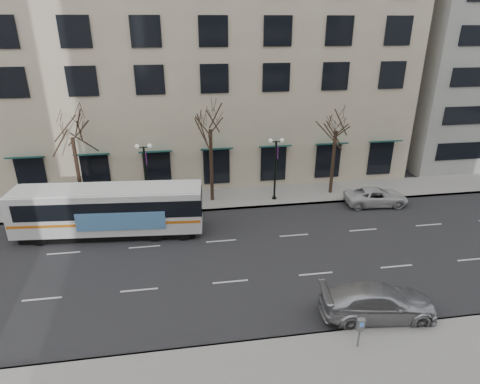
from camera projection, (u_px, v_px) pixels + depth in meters
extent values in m
plane|color=black|center=(225.00, 260.00, 24.56)|extent=(160.00, 160.00, 0.00)
cube|color=gray|center=(272.00, 196.00, 33.42)|extent=(80.00, 4.00, 0.15)
cube|color=#C2AC94|center=(177.00, 38.00, 38.69)|extent=(40.00, 20.00, 24.00)
cylinder|color=black|center=(79.00, 175.00, 30.04)|extent=(0.28, 0.28, 5.74)
cylinder|color=black|center=(211.00, 167.00, 31.40)|extent=(0.28, 0.28, 5.95)
cylinder|color=black|center=(333.00, 163.00, 32.91)|extent=(0.28, 0.28, 5.46)
cylinder|color=black|center=(146.00, 179.00, 30.34)|extent=(0.16, 0.16, 5.00)
cylinder|color=black|center=(149.00, 207.00, 31.26)|extent=(0.36, 0.36, 0.30)
cube|color=black|center=(143.00, 147.00, 29.38)|extent=(0.90, 0.06, 0.06)
sphere|color=silver|center=(137.00, 146.00, 29.28)|extent=(0.32, 0.32, 0.32)
sphere|color=silver|center=(150.00, 146.00, 29.41)|extent=(0.32, 0.32, 0.32)
cube|color=#6A2383|center=(146.00, 158.00, 29.73)|extent=(0.04, 0.45, 1.00)
cylinder|color=black|center=(275.00, 172.00, 31.75)|extent=(0.16, 0.16, 5.00)
cylinder|color=black|center=(274.00, 199.00, 32.67)|extent=(0.36, 0.36, 0.30)
cube|color=black|center=(276.00, 142.00, 30.79)|extent=(0.90, 0.06, 0.06)
sphere|color=silver|center=(271.00, 141.00, 30.69)|extent=(0.32, 0.32, 0.32)
sphere|color=silver|center=(282.00, 140.00, 30.81)|extent=(0.32, 0.32, 0.32)
cube|color=#6A2383|center=(277.00, 152.00, 31.14)|extent=(0.04, 0.45, 1.00)
cube|color=white|center=(109.00, 209.00, 26.84)|extent=(12.60, 3.69, 2.85)
cube|color=black|center=(112.00, 230.00, 27.47)|extent=(11.58, 3.29, 0.47)
cube|color=black|center=(113.00, 203.00, 26.69)|extent=(12.11, 3.70, 1.14)
cube|color=orange|center=(110.00, 215.00, 27.04)|extent=(12.48, 3.72, 0.19)
cube|color=#5693D1|center=(121.00, 221.00, 25.76)|extent=(5.68, 0.53, 1.24)
cube|color=white|center=(106.00, 189.00, 26.28)|extent=(11.96, 3.38, 0.08)
cylinder|color=black|center=(39.00, 238.00, 26.00)|extent=(1.06, 0.37, 1.04)
cylinder|color=black|center=(52.00, 221.00, 28.19)|extent=(1.06, 0.37, 1.04)
cylinder|color=black|center=(155.00, 234.00, 26.49)|extent=(1.06, 0.37, 1.04)
cylinder|color=black|center=(159.00, 218.00, 28.68)|extent=(1.06, 0.37, 1.04)
cylinder|color=black|center=(183.00, 233.00, 26.62)|extent=(1.06, 0.37, 1.04)
cylinder|color=black|center=(185.00, 217.00, 28.80)|extent=(1.06, 0.37, 1.04)
imported|color=#ACAEB4|center=(378.00, 302.00, 19.56)|extent=(5.89, 2.92, 1.65)
imported|color=silver|center=(376.00, 197.00, 31.73)|extent=(5.09, 2.65, 1.37)
cylinder|color=gray|center=(359.00, 337.00, 17.62)|extent=(0.09, 0.09, 1.03)
cube|color=gray|center=(361.00, 325.00, 17.35)|extent=(0.33, 0.22, 0.57)
cube|color=blue|center=(362.00, 325.00, 17.23)|extent=(0.16, 0.03, 0.21)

